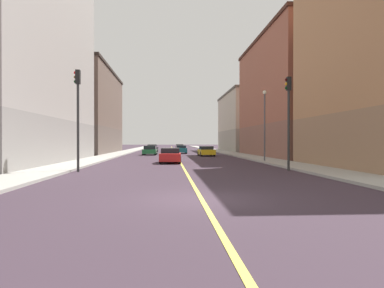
% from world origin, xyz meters
% --- Properties ---
extents(ground_plane, '(400.00, 400.00, 0.00)m').
position_xyz_m(ground_plane, '(0.00, 0.00, 0.00)').
color(ground_plane, '#362934').
rests_on(ground_plane, ground).
extents(sidewalk_left, '(2.97, 168.00, 0.15)m').
position_xyz_m(sidewalk_left, '(8.77, 49.00, 0.07)').
color(sidewalk_left, '#9E9B93').
rests_on(sidewalk_left, ground).
extents(sidewalk_right, '(2.97, 168.00, 0.15)m').
position_xyz_m(sidewalk_right, '(-8.77, 49.00, 0.07)').
color(sidewalk_right, '#9E9B93').
rests_on(sidewalk_right, ground).
extents(lane_center_stripe, '(0.16, 154.00, 0.01)m').
position_xyz_m(lane_center_stripe, '(0.00, 49.00, 0.01)').
color(lane_center_stripe, '#E5D14C').
rests_on(lane_center_stripe, ground).
extents(building_left_mid, '(11.59, 23.32, 15.22)m').
position_xyz_m(building_left_mid, '(15.90, 32.55, 7.62)').
color(building_left_mid, brown).
rests_on(building_left_mid, ground).
extents(building_left_far, '(11.59, 21.63, 11.52)m').
position_xyz_m(building_left_far, '(15.90, 57.80, 5.77)').
color(building_left_far, '#9D9688').
rests_on(building_left_far, ground).
extents(building_right_corner, '(11.59, 24.50, 20.56)m').
position_xyz_m(building_right_corner, '(-15.90, 20.29, 10.29)').
color(building_right_corner, gray).
rests_on(building_right_corner, ground).
extents(building_right_midblock, '(11.59, 24.57, 13.58)m').
position_xyz_m(building_right_midblock, '(-15.90, 46.94, 6.80)').
color(building_right_midblock, brown).
rests_on(building_right_midblock, ground).
extents(traffic_light_left_near, '(0.40, 0.32, 6.24)m').
position_xyz_m(traffic_light_left_near, '(6.87, 11.14, 4.02)').
color(traffic_light_left_near, '#2D2D2D').
rests_on(traffic_light_left_near, ground).
extents(traffic_light_right_near, '(0.40, 0.32, 6.52)m').
position_xyz_m(traffic_light_right_near, '(-6.90, 11.14, 4.18)').
color(traffic_light_right_near, '#2D2D2D').
rests_on(traffic_light_right_near, ground).
extents(street_lamp_left_near, '(0.36, 0.36, 6.58)m').
position_xyz_m(street_lamp_left_near, '(7.88, 20.64, 4.18)').
color(street_lamp_left_near, '#4C4C51').
rests_on(street_lamp_left_near, ground).
extents(car_maroon, '(1.90, 4.32, 1.29)m').
position_xyz_m(car_maroon, '(1.43, 67.76, 0.63)').
color(car_maroon, maroon).
rests_on(car_maroon, ground).
extents(car_teal, '(1.80, 4.43, 1.30)m').
position_xyz_m(car_teal, '(0.93, 45.02, 0.65)').
color(car_teal, '#196670').
rests_on(car_teal, ground).
extents(car_yellow, '(2.08, 4.23, 1.31)m').
position_xyz_m(car_yellow, '(3.94, 35.07, 0.65)').
color(car_yellow, gold).
rests_on(car_yellow, ground).
extents(car_green, '(2.04, 4.64, 1.33)m').
position_xyz_m(car_green, '(-3.76, 39.44, 0.65)').
color(car_green, '#1E6B38').
rests_on(car_green, ground).
extents(car_black, '(2.05, 4.67, 1.38)m').
position_xyz_m(car_black, '(-4.09, 54.30, 0.67)').
color(car_black, black).
rests_on(car_black, ground).
extents(car_red, '(1.99, 4.34, 1.35)m').
position_xyz_m(car_red, '(-0.93, 20.12, 0.67)').
color(car_red, red).
rests_on(car_red, ground).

